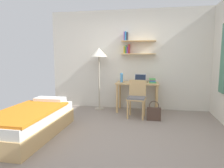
% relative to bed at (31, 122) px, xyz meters
% --- Properties ---
extents(ground_plane, '(5.28, 5.28, 0.00)m').
position_rel_bed_xyz_m(ground_plane, '(1.54, 0.26, -0.24)').
color(ground_plane, gray).
extents(wall_back, '(4.40, 0.27, 2.60)m').
position_rel_bed_xyz_m(wall_back, '(1.54, 2.28, 1.07)').
color(wall_back, silver).
rests_on(wall_back, ground_plane).
extents(bed, '(0.89, 1.84, 0.54)m').
position_rel_bed_xyz_m(bed, '(0.00, 0.00, 0.00)').
color(bed, tan).
rests_on(bed, ground_plane).
extents(desk, '(1.06, 0.55, 0.74)m').
position_rel_bed_xyz_m(desk, '(1.73, 1.96, 0.36)').
color(desk, tan).
rests_on(desk, ground_plane).
extents(desk_chair, '(0.44, 0.42, 0.85)m').
position_rel_bed_xyz_m(desk_chair, '(1.76, 1.46, 0.24)').
color(desk_chair, tan).
rests_on(desk_chair, ground_plane).
extents(standing_lamp, '(0.43, 0.43, 1.61)m').
position_rel_bed_xyz_m(standing_lamp, '(0.73, 2.00, 1.19)').
color(standing_lamp, '#B2A893').
rests_on(standing_lamp, ground_plane).
extents(laptop, '(0.30, 0.23, 0.21)m').
position_rel_bed_xyz_m(laptop, '(1.80, 2.02, 0.56)').
color(laptop, '#B7BABF').
rests_on(laptop, desk).
extents(water_bottle, '(0.07, 0.07, 0.23)m').
position_rel_bed_xyz_m(water_bottle, '(1.33, 1.94, 0.62)').
color(water_bottle, '#4C99DB').
rests_on(water_bottle, desk).
extents(book_stack, '(0.18, 0.25, 0.11)m').
position_rel_bed_xyz_m(book_stack, '(2.11, 1.96, 0.56)').
color(book_stack, '#4CA856').
rests_on(book_stack, desk).
extents(handbag, '(0.30, 0.11, 0.44)m').
position_rel_bed_xyz_m(handbag, '(2.15, 1.28, -0.09)').
color(handbag, '#4C382D').
rests_on(handbag, ground_plane).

